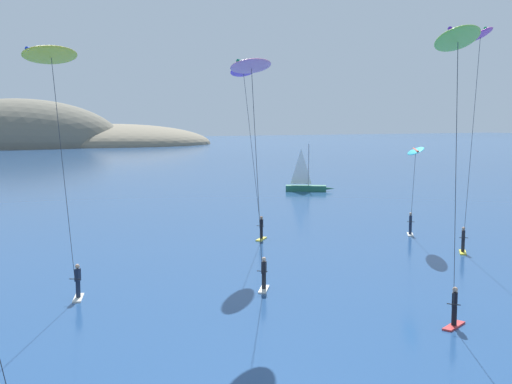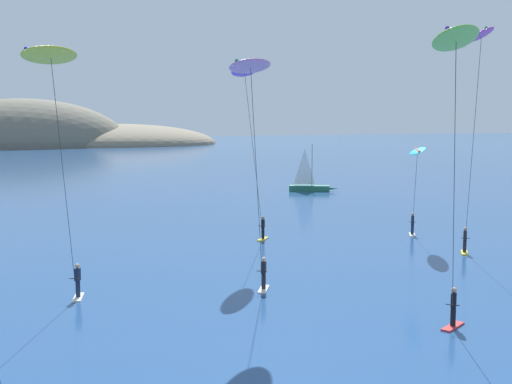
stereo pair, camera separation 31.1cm
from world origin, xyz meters
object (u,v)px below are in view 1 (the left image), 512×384
object	(u,v)px
kitesurfer_cyan	(415,159)
kitesurfer_yellow	(54,77)
kitesurfer_lime	(458,60)
kitesurfer_magenta	(478,59)
kitesurfer_purple	(246,89)
sailboat_near	(308,186)
kitesurfer_pink	(253,86)

from	to	relation	value
kitesurfer_cyan	kitesurfer_yellow	distance (m)	25.90
kitesurfer_lime	kitesurfer_yellow	xyz separation A→B (m)	(-12.75, 11.01, -0.32)
kitesurfer_magenta	kitesurfer_purple	distance (m)	13.99
kitesurfer_cyan	kitesurfer_lime	distance (m)	21.15
sailboat_near	kitesurfer_cyan	size ratio (longest dim) A/B	0.84
kitesurfer_lime	kitesurfer_yellow	size ratio (longest dim) A/B	1.02
kitesurfer_yellow	kitesurfer_cyan	bearing A→B (deg)	12.75
sailboat_near	kitesurfer_purple	bearing A→B (deg)	-127.15
kitesurfer_yellow	kitesurfer_pink	size ratio (longest dim) A/B	1.04
sailboat_near	kitesurfer_lime	size ratio (longest dim) A/B	0.48
kitesurfer_cyan	kitesurfer_purple	xyz separation A→B (m)	(-11.93, 2.20, 4.64)
kitesurfer_pink	kitesurfer_purple	bearing A→B (deg)	66.52
sailboat_near	kitesurfer_pink	world-z (taller)	kitesurfer_pink
kitesurfer_cyan	kitesurfer_yellow	world-z (taller)	kitesurfer_yellow
kitesurfer_yellow	kitesurfer_pink	world-z (taller)	kitesurfer_yellow
sailboat_near	kitesurfer_yellow	world-z (taller)	kitesurfer_yellow
kitesurfer_lime	kitesurfer_purple	size ratio (longest dim) A/B	1.00
kitesurfer_cyan	kitesurfer_magenta	size ratio (longest dim) A/B	0.50
kitesurfer_lime	kitesurfer_pink	world-z (taller)	kitesurfer_lime
sailboat_near	kitesurfer_yellow	distance (m)	51.53
kitesurfer_yellow	kitesurfer_lime	bearing A→B (deg)	-40.80
kitesurfer_cyan	kitesurfer_magenta	xyz separation A→B (m)	(-2.65, -8.18, 6.03)
kitesurfer_magenta	kitesurfer_pink	distance (m)	13.93
sailboat_near	kitesurfer_lime	distance (m)	53.53
kitesurfer_magenta	kitesurfer_yellow	xyz separation A→B (m)	(-22.21, 2.55, -1.42)
kitesurfer_magenta	kitesurfer_yellow	distance (m)	22.40
kitesurfer_pink	kitesurfer_yellow	bearing A→B (deg)	162.72
sailboat_near	kitesurfer_cyan	distance (m)	33.05
kitesurfer_purple	kitesurfer_yellow	size ratio (longest dim) A/B	1.02
kitesurfer_cyan	kitesurfer_pink	world-z (taller)	kitesurfer_pink
kitesurfer_lime	kitesurfer_pink	size ratio (longest dim) A/B	1.05
kitesurfer_yellow	sailboat_near	bearing A→B (deg)	46.52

